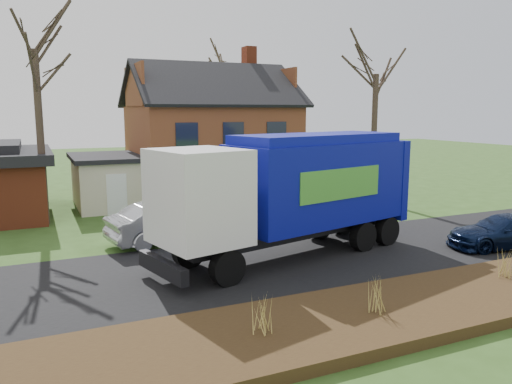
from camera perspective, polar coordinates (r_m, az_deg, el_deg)
name	(u,v)px	position (r m, az deg, el deg)	size (l,w,h in m)	color
ground	(289,262)	(17.73, 3.82, -7.95)	(120.00, 120.00, 0.00)	#2D4A18
road	(289,261)	(17.73, 3.82, -7.92)	(80.00, 7.00, 0.02)	black
mulch_verge	(387,312)	(13.52, 14.74, -13.17)	(80.00, 3.50, 0.30)	black
main_house	(203,131)	(30.38, -6.08, 6.91)	(12.95, 8.95, 9.26)	beige
garbage_truck	(295,187)	(17.94, 4.48, 0.58)	(10.65, 5.08, 4.41)	black
silver_sedan	(171,222)	(20.37, -9.72, -3.40)	(1.74, 5.00, 1.65)	#B7BBC0
navy_wagon	(505,232)	(21.54, 26.54, -4.07)	(1.79, 4.41, 1.28)	#0B1632
tree_front_west	(32,22)	(25.15, -24.19, 17.33)	(3.72, 3.72, 11.06)	#3F3225
tree_front_east	(377,53)	(29.98, 13.67, 15.23)	(3.76, 3.76, 10.45)	#403226
tree_back	(224,51)	(38.33, -3.65, 15.82)	(3.65, 3.65, 11.57)	#453729
grass_clump_west	(262,315)	(11.51, 0.66, -13.84)	(0.32, 0.26, 0.85)	tan
grass_clump_mid	(378,293)	(12.95, 13.79, -11.19)	(0.34, 0.28, 0.95)	#A28F47
grass_clump_east	(503,262)	(16.84, 26.39, -7.19)	(0.36, 0.30, 0.90)	tan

